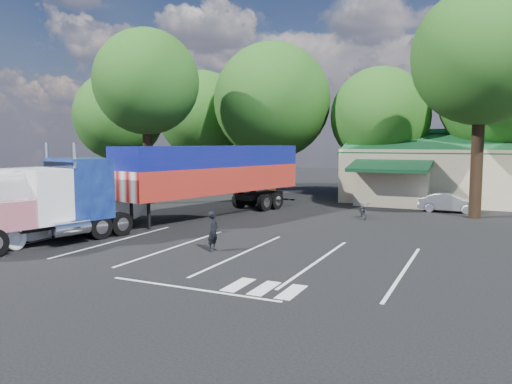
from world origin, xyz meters
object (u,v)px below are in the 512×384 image
at_px(semi_truck, 180,177).
at_px(tour_bus, 51,201).
at_px(bicycle, 363,210).
at_px(silver_sedan, 449,203).
at_px(woman, 213,231).

distance_m(semi_truck, tour_bus, 7.12).
distance_m(bicycle, silver_sedan, 6.64).
relative_size(bicycle, silver_sedan, 0.48).
distance_m(woman, silver_sedan, 18.36).
bearing_deg(semi_truck, silver_sedan, 51.87).
relative_size(woman, silver_sedan, 0.44).
xyz_separation_m(woman, silver_sedan, (8.05, 16.50, -0.21)).
xyz_separation_m(woman, bicycle, (3.62, 11.55, -0.36)).
height_order(bicycle, silver_sedan, silver_sedan).
relative_size(semi_truck, bicycle, 11.82).
distance_m(woman, tour_bus, 8.92).
bearing_deg(semi_truck, tour_bus, -102.82).
height_order(semi_truck, tour_bus, semi_truck).
bearing_deg(tour_bus, silver_sedan, 44.19).
distance_m(semi_truck, bicycle, 10.99).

